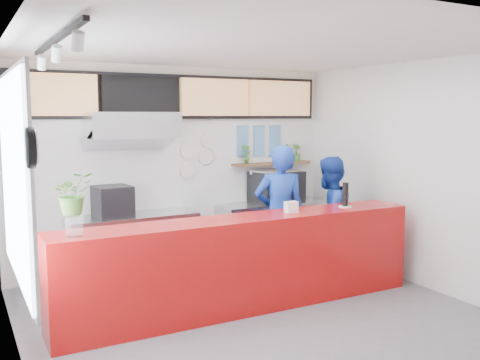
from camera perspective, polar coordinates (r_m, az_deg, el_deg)
name	(u,v)px	position (r m, az deg, el deg)	size (l,w,h in m)	color
floor	(261,319)	(6.22, 2.31, -14.62)	(5.00, 5.00, 0.00)	slate
ceiling	(263,47)	(5.83, 2.45, 13.99)	(5.00, 5.00, 0.00)	silver
wall_back	(178,168)	(8.07, -6.67, 1.32)	(5.00, 5.00, 0.00)	white
wall_left	(15,206)	(5.06, -22.84, -2.52)	(5.00, 5.00, 0.00)	white
wall_right	(426,175)	(7.42, 19.26, 0.48)	(5.00, 5.00, 0.00)	white
service_counter	(245,263)	(6.37, 0.49, -8.86)	(4.50, 0.60, 1.10)	#A80D0C
cream_band	(177,94)	(8.03, -6.75, 9.15)	(5.00, 0.02, 0.80)	beige
prep_bench	(133,246)	(7.71, -11.31, -6.95)	(1.80, 0.60, 0.90)	#B2B5BA
panini_oven	(113,201)	(7.51, -13.44, -2.23)	(0.47, 0.47, 0.42)	black
extraction_hood	(131,125)	(7.44, -11.51, 5.77)	(1.20, 0.70, 0.35)	#B2B5BA
hood_lip	(132,140)	(7.45, -11.47, 4.23)	(1.20, 0.70, 0.08)	#B2B5BA
right_bench	(273,230)	(8.64, 3.51, -5.33)	(1.80, 0.60, 0.90)	#B2B5BA
espresso_machine	(276,187)	(8.55, 3.91, -0.72)	(0.77, 0.55, 0.49)	black
espresso_tray	(277,172)	(8.52, 3.92, 0.85)	(0.71, 0.49, 0.07)	silver
herb_shelf	(272,164)	(8.70, 3.43, 1.76)	(1.40, 0.18, 0.04)	brown
menu_board_far_left	(54,95)	(7.46, -19.18, 8.60)	(1.10, 0.10, 0.55)	tan
menu_board_mid_left	(141,96)	(7.73, -10.57, 8.80)	(1.10, 0.10, 0.55)	black
menu_board_mid_right	(215,97)	(8.16, -2.69, 8.80)	(1.10, 0.10, 0.55)	tan
menu_board_far_right	(280,98)	(8.72, 4.29, 8.67)	(1.10, 0.10, 0.55)	tan
soffit	(178,97)	(8.00, -6.67, 8.80)	(4.80, 0.04, 0.65)	black
window_pane	(14,179)	(5.33, -22.93, 0.10)	(0.04, 2.20, 1.90)	silver
window_frame	(17,179)	(5.33, -22.71, 0.11)	(0.03, 2.30, 2.00)	#B2B5BA
wall_clock_rim	(30,148)	(4.11, -21.46, 3.20)	(0.30, 0.30, 0.05)	black
wall_clock_face	(35,148)	(4.12, -21.04, 3.22)	(0.26, 0.26, 0.02)	white
track_rail	(56,40)	(5.09, -19.01, 13.97)	(0.05, 2.40, 0.04)	black
dec_plate_a	(187,151)	(8.08, -5.62, 3.12)	(0.24, 0.24, 0.03)	silver
dec_plate_b	(206,157)	(8.21, -3.68, 2.50)	(0.24, 0.24, 0.03)	silver
dec_plate_c	(188,171)	(8.11, -5.60, 1.00)	(0.24, 0.24, 0.03)	silver
dec_plate_d	(209,140)	(8.21, -3.37, 4.25)	(0.24, 0.24, 0.03)	silver
photo_frame_a	(243,133)	(8.49, 0.29, 5.02)	(0.20, 0.02, 0.25)	#598CBF
photo_frame_b	(259,133)	(8.63, 2.04, 5.05)	(0.20, 0.02, 0.25)	#598CBF
photo_frame_c	(275,133)	(8.79, 3.74, 5.07)	(0.20, 0.02, 0.25)	#598CBF
photo_frame_d	(243,149)	(8.50, 0.28, 3.34)	(0.20, 0.02, 0.25)	#598CBF
photo_frame_e	(259,148)	(8.65, 2.04, 3.39)	(0.20, 0.02, 0.25)	#598CBF
photo_frame_f	(275,148)	(8.80, 3.73, 3.45)	(0.20, 0.02, 0.25)	#598CBF
staff_center	(280,215)	(7.24, 4.26, -3.74)	(0.69, 0.45, 1.89)	#163699
staff_right	(329,217)	(7.65, 9.43, -3.92)	(0.83, 0.65, 1.71)	#163699
herb_a	(246,154)	(8.44, 0.65, 2.84)	(0.17, 0.12, 0.32)	#3E6F27
herb_c	(283,153)	(8.80, 4.62, 2.90)	(0.27, 0.23, 0.29)	#3E6F27
herb_d	(296,153)	(8.94, 6.01, 2.91)	(0.16, 0.14, 0.28)	#3E6F27
glass_vase	(74,226)	(5.49, -17.27, -4.75)	(0.17, 0.17, 0.20)	white
basil_vase	(73,193)	(5.43, -17.39, -1.38)	(0.37, 0.32, 0.42)	#3E6F27
napkin_holder	(291,207)	(6.56, 5.48, -2.89)	(0.15, 0.10, 0.14)	white
white_plate	(345,207)	(7.06, 11.14, -2.80)	(0.18, 0.18, 0.01)	white
pepper_mill	(345,194)	(7.03, 11.17, -1.51)	(0.08, 0.08, 0.30)	black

